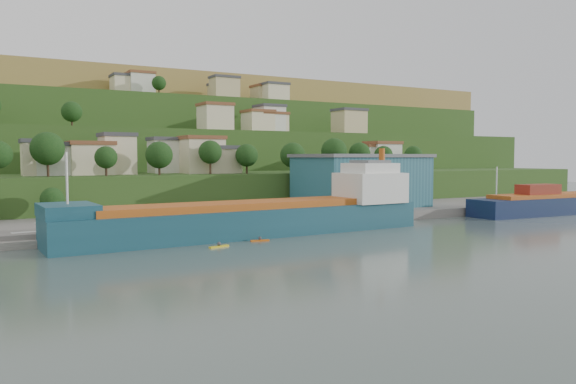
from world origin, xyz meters
TOP-DOWN VIEW (x-y plane):
  - ground at (0.00, 0.00)m, footprint 500.00×500.00m
  - quay at (20.00, 28.00)m, footprint 220.00×26.00m
  - hillside at (0.02, 168.68)m, footprint 360.00×210.76m
  - cargo_ship_near at (-1.85, 10.07)m, footprint 69.71×13.75m
  - cargo_ship_far at (83.37, 8.29)m, footprint 55.17×11.96m
  - warehouse at (35.11, 29.66)m, footprint 31.83×20.38m
  - dinghy at (-40.24, 18.38)m, footprint 4.29×2.04m
  - kayak_orange at (-5.61, 3.18)m, footprint 3.25×1.24m
  - kayak_yellow at (-14.04, 0.55)m, footprint 3.53×1.42m

SIDE VIEW (x-z plane):
  - ground at x=0.00m, z-range 0.00..0.00m
  - quay at x=20.00m, z-range -2.00..2.00m
  - hillside at x=0.02m, z-range -47.92..48.08m
  - kayak_orange at x=-5.61m, z-range -0.16..0.64m
  - kayak_yellow at x=-14.04m, z-range -0.18..0.69m
  - dinghy at x=-40.24m, z-range 1.20..2.03m
  - cargo_ship_far at x=83.37m, z-range -5.09..9.79m
  - cargo_ship_near at x=-1.85m, z-range -6.06..11.75m
  - warehouse at x=35.11m, z-range 2.03..14.83m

